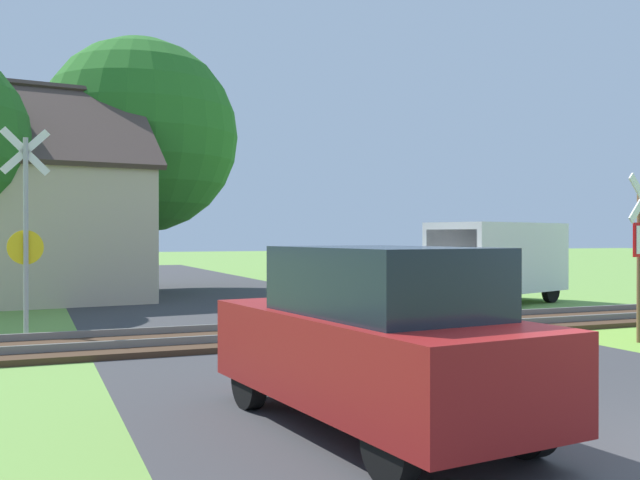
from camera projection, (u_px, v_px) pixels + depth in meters
road_asphalt at (534, 412)px, 7.59m from camera, size 8.20×80.00×0.01m
rail_track at (315, 333)px, 13.38m from camera, size 60.00×2.60×0.22m
crossing_sign_far at (26, 225)px, 13.11m from camera, size 0.87×0.17×3.88m
house at (2, 228)px, 20.61m from camera, size 8.52×7.53×6.45m
tree_center at (140, 136)px, 24.61m from camera, size 6.71×6.71×8.70m
mail_truck at (494, 259)px, 19.61m from camera, size 5.24×3.39×2.24m
parked_car at (374, 339)px, 6.86m from camera, size 2.09×4.16×1.78m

